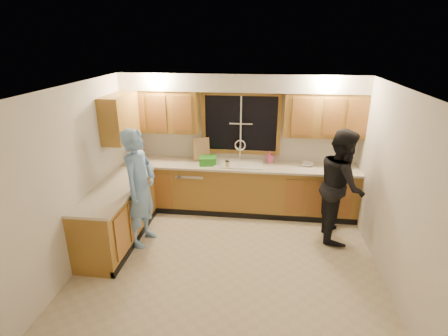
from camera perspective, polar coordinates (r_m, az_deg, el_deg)
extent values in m
plane|color=beige|center=(5.28, 0.84, -14.86)|extent=(4.20, 4.20, 0.00)
plane|color=white|center=(4.34, 1.02, 13.12)|extent=(4.20, 4.20, 0.00)
plane|color=silver|center=(6.46, 2.72, 4.25)|extent=(4.20, 0.00, 4.20)
plane|color=silver|center=(5.30, -22.28, -1.03)|extent=(0.00, 3.80, 3.80)
plane|color=silver|center=(4.93, 26.00, -3.19)|extent=(0.00, 3.80, 3.80)
cube|color=#A4752F|center=(6.45, 2.39, -3.41)|extent=(4.20, 0.60, 0.88)
cube|color=#A4752F|center=(5.78, -16.94, -7.40)|extent=(0.60, 1.90, 0.88)
cube|color=beige|center=(6.27, 2.45, 0.38)|extent=(4.20, 0.63, 0.04)
cube|color=beige|center=(5.58, -17.28, -3.23)|extent=(0.63, 1.90, 0.04)
cube|color=#A4752F|center=(6.42, -10.26, 9.14)|extent=(1.35, 0.33, 0.75)
cube|color=#A4752F|center=(6.22, 16.04, 8.31)|extent=(1.35, 0.33, 0.75)
cube|color=#A4752F|center=(6.03, -16.63, 7.88)|extent=(0.33, 0.90, 0.75)
cube|color=silver|center=(6.06, 2.77, 13.81)|extent=(4.20, 0.35, 0.30)
cube|color=black|center=(6.36, 2.77, 7.26)|extent=(1.30, 0.01, 1.00)
cube|color=#A4752F|center=(6.25, 2.85, 12.02)|extent=(1.44, 0.03, 0.07)
cube|color=#A4752F|center=(6.50, 2.68, 2.65)|extent=(1.44, 0.03, 0.07)
cube|color=#A4752F|center=(6.44, -3.38, 7.41)|extent=(0.07, 0.03, 1.00)
cube|color=#A4752F|center=(6.34, 8.99, 6.99)|extent=(0.07, 0.03, 1.00)
cube|color=white|center=(6.27, 2.46, 0.68)|extent=(0.86, 0.52, 0.03)
cube|color=white|center=(6.32, 0.55, -0.01)|extent=(0.38, 0.42, 0.18)
cube|color=white|center=(6.29, 4.35, -0.17)|extent=(0.38, 0.42, 0.18)
cylinder|color=silver|center=(6.41, 2.63, 2.54)|extent=(0.04, 0.04, 0.28)
torus|color=silver|center=(6.37, 2.65, 3.74)|extent=(0.21, 0.03, 0.21)
cube|color=white|center=(6.57, -5.03, -3.31)|extent=(0.60, 0.56, 0.82)
cube|color=white|center=(5.33, -19.36, -10.10)|extent=(0.58, 0.75, 0.90)
imported|color=#76A4DF|center=(5.43, -13.58, -3.23)|extent=(0.55, 0.74, 1.85)
imported|color=black|center=(5.75, 18.56, -2.68)|extent=(0.70, 0.88, 1.79)
cube|color=#A2652C|center=(6.66, -13.28, 2.18)|extent=(0.14, 0.13, 0.21)
cube|color=tan|center=(6.49, -3.72, 3.16)|extent=(0.32, 0.20, 0.40)
cube|color=#2C8F25|center=(6.26, -2.67, 1.22)|extent=(0.34, 0.32, 0.14)
imported|color=#E65794|center=(6.41, 7.50, 1.85)|extent=(0.12, 0.13, 0.21)
imported|color=silver|center=(6.37, 13.40, 0.60)|extent=(0.26, 0.26, 0.05)
cylinder|color=beige|center=(6.06, 0.59, 0.53)|extent=(0.08, 0.08, 0.13)
cylinder|color=beige|center=(6.11, 0.47, 0.64)|extent=(0.08, 0.08, 0.12)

